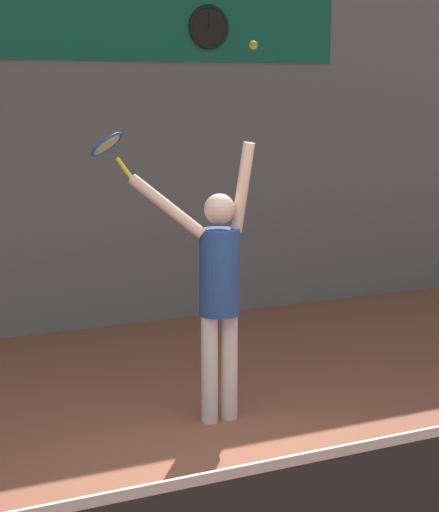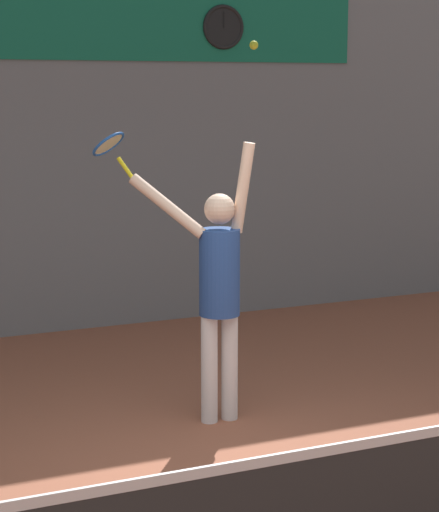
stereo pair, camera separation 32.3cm
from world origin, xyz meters
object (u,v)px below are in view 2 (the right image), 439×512
tennis_player (218,282)px  tennis_racket (110,146)px  scoreboard_clock (223,27)px  tennis_ball (254,45)px

tennis_player → tennis_racket: 1.34m
scoreboard_clock → tennis_player: scoreboard_clock is taller
scoreboard_clock → tennis_ball: scoreboard_clock is taller
tennis_ball → scoreboard_clock: bearing=70.1°
tennis_racket → tennis_ball: tennis_ball is taller
scoreboard_clock → tennis_racket: (-2.12, -2.64, -1.10)m
tennis_racket → tennis_player: bearing=-35.3°
scoreboard_clock → tennis_player: 4.05m
scoreboard_clock → tennis_racket: scoreboard_clock is taller
tennis_player → tennis_racket: bearing=144.7°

